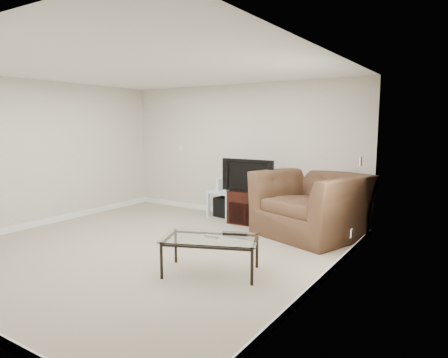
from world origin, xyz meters
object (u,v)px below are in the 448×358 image
Objects in this scene: tv_stand at (251,207)px; recliner at (311,194)px; coffee_table at (211,255)px; television at (250,175)px; subwoofer at (227,207)px; side_table at (225,204)px.

recliner reaches higher than tv_stand.
tv_stand is at bearing 108.29° from coffee_table.
television is at bearing 108.47° from coffee_table.
coffee_table is at bearing -75.04° from tv_stand.
tv_stand reaches higher than subwoofer.
side_table is 1.34× the size of subwoofer.
side_table is 0.33× the size of recliner.
television is at bearing -90.00° from tv_stand.
tv_stand is at bearing 92.61° from television.
recliner is at bearing -11.16° from tv_stand.
tv_stand is at bearing -19.36° from subwoofer.
side_table is (-0.67, 0.21, -0.05)m from tv_stand.
television is 0.82× the size of coffee_table.
side_table is at bearing 159.93° from television.
recliner is (1.18, -0.13, -0.20)m from television.
side_table is 0.08m from subwoofer.
recliner is at bearing -7.16° from television.
subwoofer is at bearing 157.66° from television.
subwoofer is at bearing 118.79° from coffee_table.
subwoofer is 2.94m from coffee_table.
television is at bearing -21.62° from subwoofer.
tv_stand is 0.69m from subwoofer.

